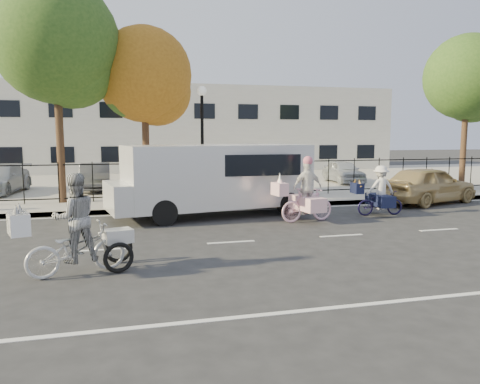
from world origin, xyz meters
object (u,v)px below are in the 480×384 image
object	(u,v)px
zebra_trike	(76,236)
gold_sedan	(428,185)
unicorn_bike	(306,198)
lamppost	(202,123)
lot_car_c	(95,177)
white_van	(215,177)
bull_bike	(380,196)
lot_car_d	(343,171)

from	to	relation	value
zebra_trike	gold_sedan	world-z (taller)	zebra_trike
unicorn_bike	gold_sedan	xyz separation A→B (m)	(6.05, 2.39, -0.02)
lamppost	gold_sedan	distance (m)	9.05
lot_car_c	zebra_trike	bearing A→B (deg)	-89.93
lamppost	zebra_trike	bearing A→B (deg)	-114.67
white_van	gold_sedan	distance (m)	8.58
bull_bike	gold_sedan	size ratio (longest dim) A/B	0.42
gold_sedan	lot_car_c	size ratio (longest dim) A/B	1.16
white_van	lot_car_c	distance (m)	8.20
gold_sedan	lot_car_d	bearing A→B (deg)	-16.00
bull_bike	gold_sedan	xyz separation A→B (m)	(3.26, 1.92, 0.07)
lamppost	bull_bike	xyz separation A→B (m)	(5.16, -4.22, -2.45)
unicorn_bike	gold_sedan	size ratio (longest dim) A/B	0.47
gold_sedan	lot_car_d	world-z (taller)	gold_sedan
lot_car_c	lot_car_d	bearing A→B (deg)	0.07
lot_car_d	zebra_trike	bearing A→B (deg)	-127.88
unicorn_bike	lot_car_d	distance (m)	10.82
lamppost	gold_sedan	bearing A→B (deg)	-15.28
unicorn_bike	zebra_trike	bearing A→B (deg)	114.45
white_van	lot_car_d	world-z (taller)	white_van
white_van	lot_car_c	size ratio (longest dim) A/B	1.85
unicorn_bike	gold_sedan	distance (m)	6.50
gold_sedan	lot_car_d	size ratio (longest dim) A/B	1.24
bull_bike	gold_sedan	distance (m)	3.78
gold_sedan	lot_car_c	distance (m)	14.18
lamppost	lot_car_d	xyz separation A→B (m)	(8.24, 4.41, -2.37)
white_van	lot_car_d	size ratio (longest dim) A/B	1.98
zebra_trike	unicorn_bike	bearing A→B (deg)	-75.77
white_van	gold_sedan	world-z (taller)	white_van
lot_car_d	unicorn_bike	bearing A→B (deg)	-117.64
bull_bike	white_van	bearing A→B (deg)	79.77
bull_bike	lot_car_d	size ratio (longest dim) A/B	0.52
zebra_trike	gold_sedan	distance (m)	13.91
unicorn_bike	white_van	world-z (taller)	white_van
unicorn_bike	gold_sedan	world-z (taller)	unicorn_bike
white_van	lot_car_d	distance (m)	11.12
gold_sedan	lamppost	bearing A→B (deg)	57.22
white_van	lot_car_c	xyz separation A→B (m)	(-4.07, 7.10, -0.52)
lamppost	zebra_trike	world-z (taller)	lamppost
lamppost	unicorn_bike	world-z (taller)	lamppost
unicorn_bike	lamppost	bearing A→B (deg)	19.32
unicorn_bike	gold_sedan	bearing A→B (deg)	-75.98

